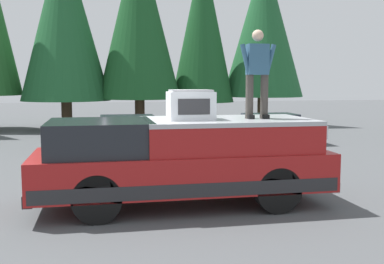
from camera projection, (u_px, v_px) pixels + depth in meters
name	position (u px, v px, depth m)	size (l,w,h in m)	color
ground_plane	(140.00, 203.00, 9.06)	(90.00, 90.00, 0.00)	#4C4F51
pickup_truck	(182.00, 160.00, 8.80)	(2.01, 5.54, 1.65)	maroon
compressor_unit	(191.00, 105.00, 8.62)	(0.65, 0.84, 0.56)	silver
person_on_truck_bed	(257.00, 72.00, 8.84)	(0.29, 0.72, 1.69)	#423D38
parked_car_silver	(268.00, 129.00, 17.38)	(1.64, 4.10, 1.16)	silver
parked_car_black	(125.00, 132.00, 16.49)	(1.64, 4.10, 1.16)	black
conifer_far_left	(263.00, 26.00, 24.84)	(4.31, 4.31, 9.19)	#4C3826
conifer_left	(202.00, 26.00, 23.99)	(3.30, 3.30, 9.22)	#4C3826
conifer_center_left	(139.00, 15.00, 22.78)	(4.10, 4.10, 9.74)	#4C3826
conifer_center_right	(64.00, 17.00, 22.32)	(4.31, 4.31, 9.52)	#4C3826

